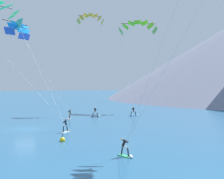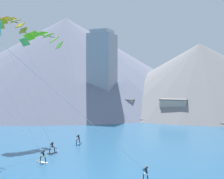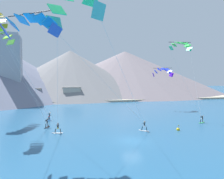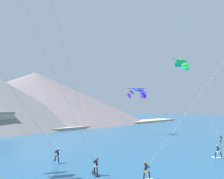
{
  "view_description": "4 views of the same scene",
  "coord_description": "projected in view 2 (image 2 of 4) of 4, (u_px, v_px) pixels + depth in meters",
  "views": [
    {
      "loc": [
        41.92,
        -0.11,
        6.05
      ],
      "look_at": [
        -0.8,
        11.98,
        5.08
      ],
      "focal_mm": 50.0,
      "sensor_mm": 36.0,
      "label": 1
    },
    {
      "loc": [
        12.55,
        -25.35,
        10.08
      ],
      "look_at": [
        -2.8,
        12.5,
        9.09
      ],
      "focal_mm": 50.0,
      "sensor_mm": 36.0,
      "label": 2
    },
    {
      "loc": [
        -11.13,
        -28.46,
        8.73
      ],
      "look_at": [
        0.81,
        13.17,
        6.62
      ],
      "focal_mm": 35.0,
      "sensor_mm": 36.0,
      "label": 3
    },
    {
      "loc": [
        -27.63,
        -3.69,
        6.56
      ],
      "look_at": [
        -3.41,
        16.9,
        9.33
      ],
      "focal_mm": 35.0,
      "sensor_mm": 36.0,
      "label": 4
    }
  ],
  "objects": [
    {
      "name": "kitesurfer_near_lead",
      "position": [
        53.0,
        149.0,
        44.05
      ],
      "size": [
        1.11,
        1.74,
        1.76
      ],
      "color": "black",
      "rests_on": "ground"
    },
    {
      "name": "kitesurfer_near_trail",
      "position": [
        79.0,
        141.0,
        50.43
      ],
      "size": [
        0.69,
        1.78,
        1.79
      ],
      "color": "#337FDB",
      "rests_on": "ground"
    },
    {
      "name": "kitesurfer_mid_center",
      "position": [
        145.0,
        176.0,
        31.48
      ],
      "size": [
        1.56,
        1.46,
        1.77
      ],
      "color": "white",
      "rests_on": "ground"
    },
    {
      "name": "kitesurfer_far_right",
      "position": [
        42.0,
        159.0,
        38.95
      ],
      "size": [
        1.78,
        0.61,
        1.72
      ],
      "color": "white",
      "rests_on": "ground"
    },
    {
      "name": "parafoil_kite_near_lead",
      "position": [
        11.0,
        24.0,
        47.07
      ],
      "size": [
        8.43,
        5.43,
        18.44
      ],
      "color": "#9DAC26"
    },
    {
      "name": "parafoil_kite_near_trail",
      "position": [
        42.0,
        38.0,
        57.82
      ],
      "size": [
        12.28,
        8.75,
        17.97
      ],
      "color": "#57B53F"
    },
    {
      "name": "shoreline_strip",
      "position": [
        185.0,
        120.0,
        79.1
      ],
      "size": [
        180.0,
        10.0,
        0.7
      ],
      "primitive_type": "cube",
      "color": "#BCAD8E",
      "rests_on": "ground"
    },
    {
      "name": "shore_building_harbour_front",
      "position": [
        125.0,
        108.0,
        88.74
      ],
      "size": [
        6.54,
        6.65,
        5.34
      ],
      "color": "beige",
      "rests_on": "ground"
    },
    {
      "name": "shore_building_promenade_mid",
      "position": [
        66.0,
        107.0,
        95.83
      ],
      "size": [
        7.02,
        5.82,
        4.75
      ],
      "color": "silver",
      "rests_on": "ground"
    },
    {
      "name": "shore_building_quay_east",
      "position": [
        174.0,
        109.0,
        82.05
      ],
      "size": [
        6.94,
        5.07,
        5.61
      ],
      "color": "#B7AD9E",
      "rests_on": "ground"
    },
    {
      "name": "highrise_tower",
      "position": [
        102.0,
        74.0,
        91.36
      ],
      "size": [
        7.0,
        7.0,
        25.24
      ],
      "color": "#999EA8",
      "rests_on": "ground"
    },
    {
      "name": "mountain_peak_west_ridge",
      "position": [
        66.0,
        62.0,
        133.44
      ],
      "size": [
        125.86,
        125.86,
        37.46
      ],
      "color": "slate",
      "rests_on": "ground"
    },
    {
      "name": "mountain_peak_east_shoulder",
      "position": [
        200.0,
        77.0,
        111.55
      ],
      "size": [
        84.8,
        84.8,
        23.83
      ],
      "color": "gray",
      "rests_on": "ground"
    }
  ]
}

